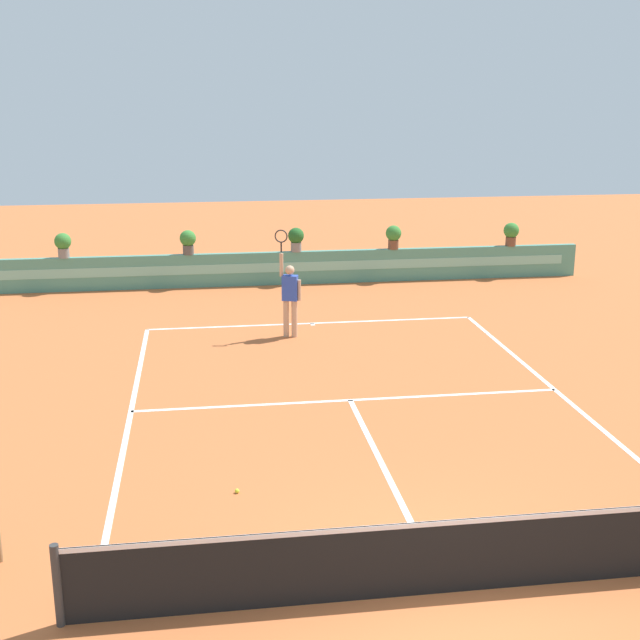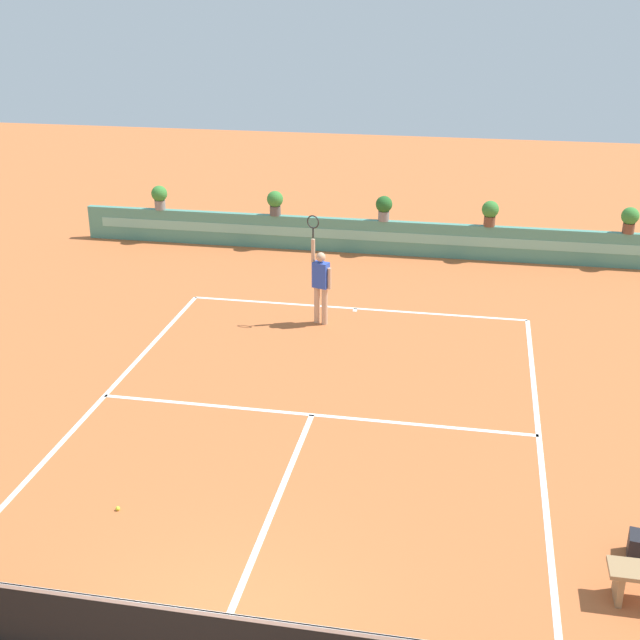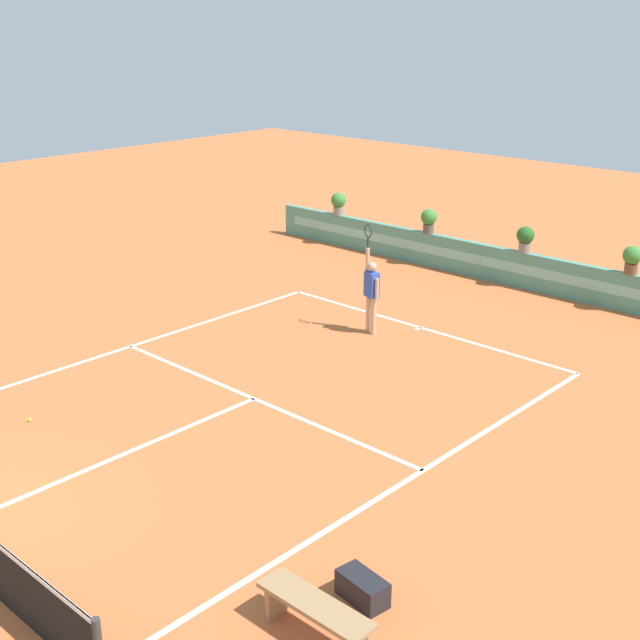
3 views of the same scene
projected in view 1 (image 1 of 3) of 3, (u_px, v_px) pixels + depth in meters
The scene contains 11 objects.
ground_plane at pixel (354, 408), 15.64m from camera, with size 60.00×60.00×0.00m, color #BC6033.
court_lines at pixel (347, 394), 16.33m from camera, with size 8.32×11.94×0.01m.
net at pixel (447, 554), 9.78m from camera, with size 8.92×0.10×1.00m.
back_wall_barrier at pixel (292, 268), 25.42m from camera, with size 18.00×0.21×1.00m.
tennis_player at pixel (290, 294), 19.86m from camera, with size 0.60×0.32×2.58m.
tennis_ball_near_baseline at pixel (237, 491), 12.34m from camera, with size 0.07×0.07×0.07m, color #CCE033.
potted_plant_right at pixel (393, 236), 25.60m from camera, with size 0.48×0.48×0.72m.
potted_plant_centre at pixel (296, 238), 25.19m from camera, with size 0.48×0.48×0.72m.
potted_plant_far_left at pixel (63, 244), 24.26m from camera, with size 0.48×0.48×0.72m.
potted_plant_left at pixel (188, 241), 24.75m from camera, with size 0.48×0.48×0.72m.
potted_plant_far_right at pixel (511, 233), 26.12m from camera, with size 0.48×0.48×0.72m.
Camera 1 is at (-2.71, -8.40, 5.76)m, focal length 47.10 mm.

